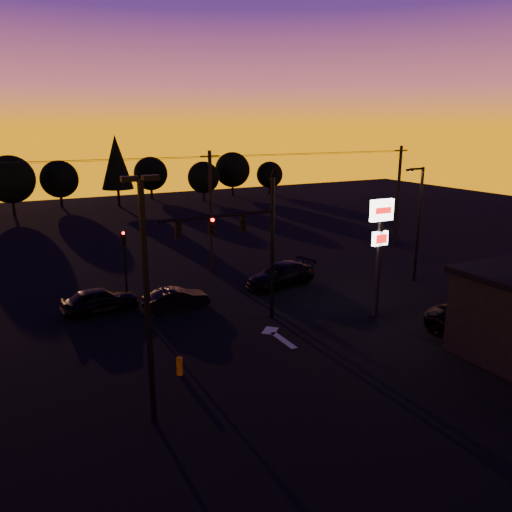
% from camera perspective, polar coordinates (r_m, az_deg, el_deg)
% --- Properties ---
extents(ground, '(120.00, 120.00, 0.00)m').
position_cam_1_polar(ground, '(25.09, 3.33, -10.64)').
color(ground, black).
rests_on(ground, ground).
extents(lane_arrow, '(1.20, 3.10, 0.01)m').
position_cam_1_polar(lane_arrow, '(26.62, 2.41, -9.06)').
color(lane_arrow, beige).
rests_on(lane_arrow, ground).
extents(traffic_signal_mast, '(6.79, 0.52, 8.58)m').
position_cam_1_polar(traffic_signal_mast, '(26.76, -1.08, 2.21)').
color(traffic_signal_mast, black).
rests_on(traffic_signal_mast, ground).
extents(secondary_signal, '(0.30, 0.31, 4.35)m').
position_cam_1_polar(secondary_signal, '(32.56, -14.81, 0.24)').
color(secondary_signal, black).
rests_on(secondary_signal, ground).
extents(parking_lot_light, '(1.25, 0.30, 9.14)m').
position_cam_1_polar(parking_lot_light, '(17.79, -12.42, -3.54)').
color(parking_lot_light, black).
rests_on(parking_lot_light, ground).
extents(pylon_sign, '(1.50, 0.28, 6.80)m').
position_cam_1_polar(pylon_sign, '(28.67, 14.02, 2.57)').
color(pylon_sign, black).
rests_on(pylon_sign, ground).
extents(streetlight, '(1.55, 0.35, 8.00)m').
position_cam_1_polar(streetlight, '(36.30, 18.02, 4.00)').
color(streetlight, black).
rests_on(streetlight, ground).
extents(utility_pole_1, '(1.40, 0.26, 9.00)m').
position_cam_1_polar(utility_pole_1, '(36.62, -5.17, 5.02)').
color(utility_pole_1, black).
rests_on(utility_pole_1, ground).
extents(utility_pole_2, '(1.40, 0.26, 9.00)m').
position_cam_1_polar(utility_pole_2, '(46.49, 15.91, 6.59)').
color(utility_pole_2, black).
rests_on(utility_pole_2, ground).
extents(power_wires, '(36.00, 1.22, 0.07)m').
position_cam_1_polar(power_wires, '(36.17, -5.32, 11.24)').
color(power_wires, black).
rests_on(power_wires, ground).
extents(bollard, '(0.28, 0.28, 0.83)m').
position_cam_1_polar(bollard, '(22.83, -8.73, -12.34)').
color(bollard, '#C17000').
rests_on(bollard, ground).
extents(tree_2, '(5.77, 5.78, 7.26)m').
position_cam_1_polar(tree_2, '(67.70, -26.28, 7.85)').
color(tree_2, black).
rests_on(tree_2, ground).
extents(tree_3, '(4.95, 4.95, 6.22)m').
position_cam_1_polar(tree_3, '(72.14, -21.56, 8.17)').
color(tree_3, black).
rests_on(tree_3, ground).
extents(tree_4, '(4.18, 4.18, 9.50)m').
position_cam_1_polar(tree_4, '(70.12, -15.68, 10.28)').
color(tree_4, black).
rests_on(tree_4, ground).
extents(tree_5, '(4.95, 4.95, 6.22)m').
position_cam_1_polar(tree_5, '(76.58, -11.95, 9.20)').
color(tree_5, black).
rests_on(tree_5, ground).
extents(tree_6, '(4.54, 4.54, 5.71)m').
position_cam_1_polar(tree_6, '(72.86, -6.02, 8.92)').
color(tree_6, black).
rests_on(tree_6, ground).
extents(tree_7, '(5.36, 5.36, 6.74)m').
position_cam_1_polar(tree_7, '(77.92, -2.71, 9.82)').
color(tree_7, black).
rests_on(tree_7, ground).
extents(tree_8, '(4.12, 4.12, 5.19)m').
position_cam_1_polar(tree_8, '(79.84, 1.56, 9.27)').
color(tree_8, black).
rests_on(tree_8, ground).
extents(car_left, '(4.53, 2.02, 1.51)m').
position_cam_1_polar(car_left, '(30.89, -17.38, -4.82)').
color(car_left, black).
rests_on(car_left, ground).
extents(car_mid, '(3.95, 1.48, 1.29)m').
position_cam_1_polar(car_mid, '(30.41, -9.08, -4.84)').
color(car_mid, black).
rests_on(car_mid, ground).
extents(car_right, '(5.65, 3.23, 1.54)m').
position_cam_1_polar(car_right, '(34.36, 2.89, -2.14)').
color(car_right, black).
rests_on(car_right, ground).
extents(suv_parked, '(3.99, 5.90, 1.50)m').
position_cam_1_polar(suv_parked, '(28.39, 24.28, -7.24)').
color(suv_parked, black).
rests_on(suv_parked, ground).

